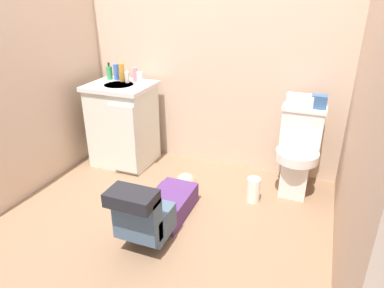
{
  "coord_description": "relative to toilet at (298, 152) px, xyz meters",
  "views": [
    {
      "loc": [
        1.03,
        -2.07,
        1.67
      ],
      "look_at": [
        0.05,
        0.44,
        0.45
      ],
      "focal_mm": 32.74,
      "sensor_mm": 36.0,
      "label": 1
    }
  ],
  "objects": [
    {
      "name": "bottle_pink",
      "position": [
        -1.59,
        0.06,
        0.52
      ],
      "size": [
        0.04,
        0.04,
        0.14
      ],
      "primitive_type": "cylinder",
      "color": "pink",
      "rests_on": "vanity_cabinet"
    },
    {
      "name": "bottle_blue",
      "position": [
        -1.8,
        0.07,
        0.53
      ],
      "size": [
        0.06,
        0.06,
        0.16
      ],
      "primitive_type": "cylinder",
      "color": "#3F69BF",
      "rests_on": "vanity_cabinet"
    },
    {
      "name": "faucet",
      "position": [
        -1.69,
        0.08,
        0.5
      ],
      "size": [
        0.02,
        0.02,
        0.1
      ],
      "primitive_type": "cylinder",
      "color": "silver",
      "rests_on": "vanity_cabinet"
    },
    {
      "name": "bottle_amber",
      "position": [
        -1.72,
        0.04,
        0.54
      ],
      "size": [
        0.06,
        0.06,
        0.17
      ],
      "primitive_type": "cylinder",
      "color": "gold",
      "rests_on": "vanity_cabinet"
    },
    {
      "name": "paper_towel_roll",
      "position": [
        -0.3,
        -0.32,
        -0.26
      ],
      "size": [
        0.11,
        0.11,
        0.21
      ],
      "primitive_type": "cylinder",
      "color": "white",
      "rests_on": "ground_plane"
    },
    {
      "name": "soap_dispenser",
      "position": [
        -1.88,
        0.06,
        0.52
      ],
      "size": [
        0.06,
        0.06,
        0.17
      ],
      "color": "#35964D",
      "rests_on": "vanity_cabinet"
    },
    {
      "name": "wall_back",
      "position": [
        -0.89,
        0.31,
        0.83
      ],
      "size": [
        2.65,
        0.08,
        2.4
      ],
      "primitive_type": "cube",
      "color": "#CFB095",
      "rests_on": "ground_plane"
    },
    {
      "name": "wall_left",
      "position": [
        -2.18,
        -0.78,
        0.83
      ],
      "size": [
        0.08,
        2.11,
        2.4
      ],
      "primitive_type": "cube",
      "color": "#CFB095",
      "rests_on": "ground_plane"
    },
    {
      "name": "bottle_clear",
      "position": [
        -1.51,
        0.01,
        0.51
      ],
      "size": [
        0.06,
        0.06,
        0.11
      ],
      "primitive_type": "cylinder",
      "color": "silver",
      "rests_on": "vanity_cabinet"
    },
    {
      "name": "tissue_box",
      "position": [
        -0.05,
        0.09,
        0.43
      ],
      "size": [
        0.22,
        0.11,
        0.1
      ],
      "primitive_type": "cube",
      "color": "silver",
      "rests_on": "toilet"
    },
    {
      "name": "toiletry_bag",
      "position": [
        0.1,
        0.09,
        0.44
      ],
      "size": [
        0.12,
        0.09,
        0.11
      ],
      "primitive_type": "cube",
      "color": "#33598C",
      "rests_on": "toilet"
    },
    {
      "name": "wall_right",
      "position": [
        0.39,
        -0.78,
        0.83
      ],
      "size": [
        0.08,
        2.11,
        2.4
      ],
      "primitive_type": "cube",
      "color": "#CFB095",
      "rests_on": "ground_plane"
    },
    {
      "name": "person_plumber",
      "position": [
        -0.88,
        -0.92,
        -0.19
      ],
      "size": [
        0.39,
        1.06,
        0.52
      ],
      "color": "#512D6B",
      "rests_on": "ground_plane"
    },
    {
      "name": "bottle_white",
      "position": [
        -1.65,
        0.02,
        0.5
      ],
      "size": [
        0.04,
        0.04,
        0.1
      ],
      "primitive_type": "cylinder",
      "color": "silver",
      "rests_on": "vanity_cabinet"
    },
    {
      "name": "toilet",
      "position": [
        0.0,
        0.0,
        0.0
      ],
      "size": [
        0.36,
        0.46,
        0.75
      ],
      "color": "silver",
      "rests_on": "ground_plane"
    },
    {
      "name": "ground_plane",
      "position": [
        -0.89,
        -0.78,
        -0.39
      ],
      "size": [
        2.99,
        3.11,
        0.04
      ],
      "primitive_type": "cube",
      "color": "#87664B"
    },
    {
      "name": "vanity_cabinet",
      "position": [
        -1.69,
        -0.07,
        0.05
      ],
      "size": [
        0.6,
        0.53,
        0.82
      ],
      "color": "silver",
      "rests_on": "ground_plane"
    }
  ]
}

